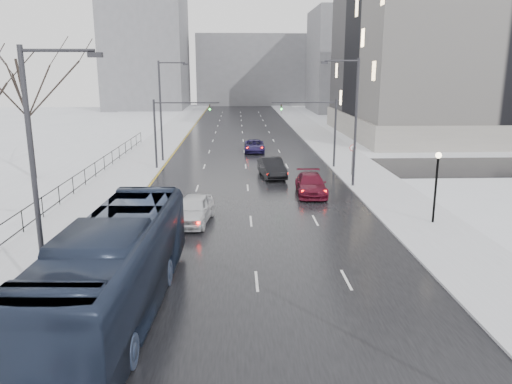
{
  "coord_description": "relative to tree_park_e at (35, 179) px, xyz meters",
  "views": [
    {
      "loc": [
        -0.81,
        1.54,
        9.14
      ],
      "look_at": [
        0.22,
        28.54,
        2.5
      ],
      "focal_mm": 35.0,
      "sensor_mm": 36.0,
      "label": 1
    }
  ],
  "objects": [
    {
      "name": "road",
      "position": [
        18.2,
        16.0,
        0.02
      ],
      "size": [
        16.0,
        150.0,
        0.04
      ],
      "primitive_type": "cube",
      "color": "black",
      "rests_on": "ground"
    },
    {
      "name": "cross_road",
      "position": [
        18.2,
        4.0,
        0.02
      ],
      "size": [
        130.0,
        10.0,
        0.04
      ],
      "primitive_type": "cube",
      "color": "black",
      "rests_on": "ground"
    },
    {
      "name": "sidewalk_left",
      "position": [
        7.7,
        16.0,
        0.08
      ],
      "size": [
        5.0,
        150.0,
        0.16
      ],
      "primitive_type": "cube",
      "color": "silver",
      "rests_on": "ground"
    },
    {
      "name": "sidewalk_right",
      "position": [
        28.7,
        16.0,
        0.08
      ],
      "size": [
        5.0,
        150.0,
        0.16
      ],
      "primitive_type": "cube",
      "color": "silver",
      "rests_on": "ground"
    },
    {
      "name": "park_strip",
      "position": [
        -1.8,
        16.0,
        0.06
      ],
      "size": [
        14.0,
        150.0,
        0.12
      ],
      "primitive_type": "cube",
      "color": "white",
      "rests_on": "ground"
    },
    {
      "name": "tree_park_e",
      "position": [
        0.0,
        0.0,
        0.0
      ],
      "size": [
        9.45,
        9.45,
        13.5
      ],
      "primitive_type": null,
      "color": "black",
      "rests_on": "ground"
    },
    {
      "name": "iron_fence",
      "position": [
        5.2,
        -14.0,
        0.91
      ],
      "size": [
        0.06,
        70.0,
        1.3
      ],
      "color": "black",
      "rests_on": "sidewalk_left"
    },
    {
      "name": "streetlight_r_mid",
      "position": [
        26.37,
        -4.0,
        5.62
      ],
      "size": [
        2.95,
        0.25,
        10.0
      ],
      "color": "#2D2D33",
      "rests_on": "ground"
    },
    {
      "name": "streetlight_l_near",
      "position": [
        10.03,
        -24.0,
        5.62
      ],
      "size": [
        2.95,
        0.25,
        10.0
      ],
      "color": "#2D2D33",
      "rests_on": "ground"
    },
    {
      "name": "streetlight_l_far",
      "position": [
        10.03,
        8.0,
        5.62
      ],
      "size": [
        2.95,
        0.25,
        10.0
      ],
      "color": "#2D2D33",
      "rests_on": "ground"
    },
    {
      "name": "lamppost_r_mid",
      "position": [
        29.2,
        -14.0,
        2.94
      ],
      "size": [
        0.36,
        0.36,
        4.28
      ],
      "color": "black",
      "rests_on": "sidewalk_right"
    },
    {
      "name": "mast_signal_right",
      "position": [
        25.53,
        4.0,
        4.11
      ],
      "size": [
        6.1,
        0.33,
        6.5
      ],
      "color": "#2D2D33",
      "rests_on": "ground"
    },
    {
      "name": "mast_signal_left",
      "position": [
        10.87,
        4.0,
        4.11
      ],
      "size": [
        6.1,
        0.33,
        6.5
      ],
      "color": "#2D2D33",
      "rests_on": "ground"
    },
    {
      "name": "no_uturn_sign",
      "position": [
        27.4,
        0.0,
        2.3
      ],
      "size": [
        0.6,
        0.06,
        2.7
      ],
      "color": "#2D2D33",
      "rests_on": "sidewalk_right"
    },
    {
      "name": "civic_building",
      "position": [
        53.2,
        28.0,
        11.21
      ],
      "size": [
        41.0,
        31.0,
        24.8
      ],
      "color": "gray",
      "rests_on": "ground"
    },
    {
      "name": "bldg_far_right",
      "position": [
        46.2,
        71.0,
        11.0
      ],
      "size": [
        24.0,
        20.0,
        22.0
      ],
      "primitive_type": "cube",
      "color": "slate",
      "rests_on": "ground"
    },
    {
      "name": "bldg_far_left",
      "position": [
        -3.8,
        81.0,
        14.0
      ],
      "size": [
        18.0,
        22.0,
        28.0
      ],
      "primitive_type": "cube",
      "color": "slate",
      "rests_on": "ground"
    },
    {
      "name": "bldg_far_center",
      "position": [
        22.2,
        96.0,
        9.0
      ],
      "size": [
        30.0,
        18.0,
        18.0
      ],
      "primitive_type": "cube",
      "color": "slate",
      "rests_on": "ground"
    },
    {
      "name": "bus",
      "position": [
        12.77,
        -24.82,
        1.92
      ],
      "size": [
        3.82,
        13.67,
        3.77
      ],
      "primitive_type": "imported",
      "rotation": [
        0.0,
        0.0,
        -0.05
      ],
      "color": "#222C42",
      "rests_on": "road"
    },
    {
      "name": "sedan_center_near",
      "position": [
        14.7,
        -13.2,
        0.89
      ],
      "size": [
        2.64,
        5.19,
        1.69
      ],
      "primitive_type": "imported",
      "rotation": [
        0.0,
        0.0,
        -0.13
      ],
      "color": "silver",
      "rests_on": "road"
    },
    {
      "name": "sedan_right_near",
      "position": [
        20.39,
        -0.05,
        0.87
      ],
      "size": [
        2.4,
        5.22,
        1.66
      ],
      "primitive_type": "imported",
      "rotation": [
        0.0,
        0.0,
        0.13
      ],
      "color": "black",
      "rests_on": "road"
    },
    {
      "name": "sedan_right_cross",
      "position": [
        19.35,
        13.72,
        0.72
      ],
      "size": [
        2.33,
        4.92,
        1.36
      ],
      "primitive_type": "imported",
      "rotation": [
        0.0,
        0.0,
        -0.02
      ],
      "color": "#221A4F",
      "rests_on": "road"
    },
    {
      "name": "sedan_right_far",
      "position": [
        22.89,
        -6.31,
        0.81
      ],
      "size": [
        2.38,
        5.37,
        1.53
      ],
      "primitive_type": "imported",
      "rotation": [
        0.0,
        0.0,
        -0.05
      ],
      "color": "#5B0F22",
      "rests_on": "road"
    }
  ]
}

